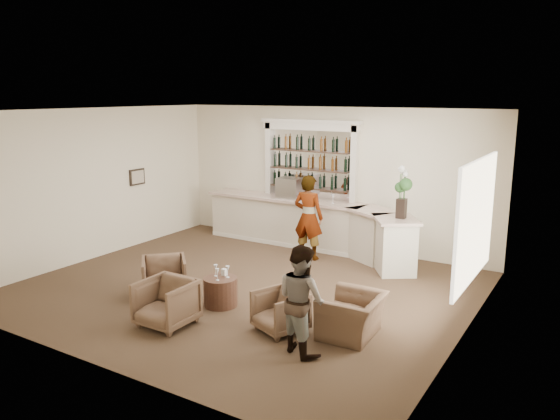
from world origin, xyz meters
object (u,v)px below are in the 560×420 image
object	(u,v)px
espresso_machine	(290,188)
guest	(301,299)
bar_counter	(313,225)
flower_vase	(402,189)
armchair_far	(352,315)
armchair_right	(280,311)
cocktail_table	(221,292)
armchair_center	(166,303)
armchair_left	(164,277)
sommelier	(308,217)

from	to	relation	value
espresso_machine	guest	bearing A→B (deg)	-60.77
bar_counter	flower_vase	bearing A→B (deg)	-13.91
armchair_far	flower_vase	world-z (taller)	flower_vase
armchair_right	flower_vase	xyz separation A→B (m)	(0.59, 3.69, 1.41)
cocktail_table	espresso_machine	size ratio (longest dim) A/B	1.05
armchair_center	armchair_far	size ratio (longest dim) A/B	0.84
armchair_left	armchair_center	size ratio (longest dim) A/B	0.96
espresso_machine	flower_vase	distance (m)	3.08
guest	armchair_center	distance (m)	2.30
bar_counter	sommelier	distance (m)	0.84
armchair_center	espresso_machine	world-z (taller)	espresso_machine
flower_vase	espresso_machine	bearing A→B (deg)	167.52
cocktail_table	flower_vase	world-z (taller)	flower_vase
cocktail_table	armchair_left	bearing A→B (deg)	-171.58
cocktail_table	guest	distance (m)	2.23
armchair_far	espresso_machine	bearing A→B (deg)	-142.12
guest	espresso_machine	size ratio (longest dim) A/B	2.81
cocktail_table	armchair_far	xyz separation A→B (m)	(2.43, 0.09, 0.07)
armchair_center	sommelier	bearing A→B (deg)	87.37
guest	espresso_machine	world-z (taller)	espresso_machine
guest	armchair_left	distance (m)	3.25
armchair_far	armchair_center	bearing A→B (deg)	-68.73
sommelier	armchair_far	distance (m)	4.02
bar_counter	flower_vase	distance (m)	2.64
cocktail_table	armchair_center	world-z (taller)	armchair_center
cocktail_table	armchair_left	xyz separation A→B (m)	(-1.14, -0.17, 0.11)
guest	armchair_center	world-z (taller)	guest
cocktail_table	espresso_machine	world-z (taller)	espresso_machine
bar_counter	espresso_machine	size ratio (longest dim) A/B	10.24
espresso_machine	armchair_center	bearing A→B (deg)	-84.48
bar_counter	cocktail_table	size ratio (longest dim) A/B	9.72
armchair_far	espresso_machine	distance (m)	5.30
cocktail_table	guest	world-z (taller)	guest
armchair_right	armchair_center	bearing A→B (deg)	-132.73
sommelier	armchair_right	bearing A→B (deg)	109.86
armchair_far	sommelier	bearing A→B (deg)	-144.83
cocktail_table	armchair_center	bearing A→B (deg)	-101.05
armchair_left	flower_vase	world-z (taller)	flower_vase
sommelier	armchair_far	size ratio (longest dim) A/B	1.91
armchair_center	flower_vase	xyz separation A→B (m)	(2.23, 4.46, 1.36)
armchair_left	flower_vase	size ratio (longest dim) A/B	0.75
cocktail_table	guest	xyz separation A→B (m)	(2.03, -0.76, 0.53)
espresso_machine	bar_counter	bearing A→B (deg)	-10.52
cocktail_table	bar_counter	bearing A→B (deg)	94.21
armchair_right	flower_vase	distance (m)	4.00
armchair_center	armchair_left	bearing A→B (deg)	134.51
armchair_right	armchair_far	xyz separation A→B (m)	(1.01, 0.43, -0.00)
sommelier	guest	size ratio (longest dim) A/B	1.20
guest	espresso_machine	bearing A→B (deg)	-33.61
armchair_left	espresso_machine	xyz separation A→B (m)	(0.17, 4.18, 1.03)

